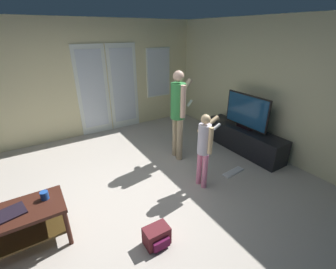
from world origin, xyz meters
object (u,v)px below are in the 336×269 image
(backpack, at_px, (157,236))
(tv_stand, at_px, (243,139))
(laptop_closed, at_px, (8,214))
(person_adult, at_px, (178,108))
(loose_keyboard, at_px, (233,172))
(flat_screen_tv, at_px, (247,112))
(coffee_table, at_px, (24,221))
(cup_near_edge, at_px, (44,195))
(person_child, at_px, (204,145))

(backpack, bearing_deg, tv_stand, 22.45)
(laptop_closed, bearing_deg, person_adult, 3.90)
(loose_keyboard, relative_size, laptop_closed, 1.43)
(person_adult, relative_size, laptop_closed, 5.28)
(tv_stand, relative_size, laptop_closed, 5.64)
(flat_screen_tv, bearing_deg, laptop_closed, -175.04)
(coffee_table, xyz_separation_m, cup_near_edge, (0.25, 0.06, 0.19))
(coffee_table, height_order, loose_keyboard, coffee_table)
(person_child, bearing_deg, laptop_closed, 176.63)
(laptop_closed, bearing_deg, person_child, -16.09)
(backpack, distance_m, laptop_closed, 1.60)
(tv_stand, relative_size, person_adult, 1.07)
(person_adult, bearing_deg, person_child, -100.48)
(person_adult, relative_size, backpack, 5.76)
(coffee_table, distance_m, person_child, 2.44)
(tv_stand, bearing_deg, coffee_table, -175.06)
(person_adult, bearing_deg, coffee_table, -162.89)
(coffee_table, xyz_separation_m, laptop_closed, (-0.10, -0.01, 0.15))
(tv_stand, xyz_separation_m, flat_screen_tv, (-0.00, 0.00, 0.59))
(person_adult, bearing_deg, flat_screen_tv, -19.36)
(tv_stand, relative_size, person_child, 1.48)
(person_child, bearing_deg, backpack, -152.72)
(backpack, xyz_separation_m, laptop_closed, (-1.35, 0.75, 0.41))
(flat_screen_tv, height_order, person_adult, person_adult)
(person_adult, distance_m, laptop_closed, 2.84)
(flat_screen_tv, distance_m, person_adult, 1.38)
(backpack, bearing_deg, person_child, 27.28)
(backpack, bearing_deg, flat_screen_tv, 22.53)
(backpack, bearing_deg, cup_near_edge, 140.55)
(person_adult, xyz_separation_m, loose_keyboard, (0.52, -0.98, -0.98))
(backpack, xyz_separation_m, cup_near_edge, (-0.99, 0.82, 0.45))
(backpack, height_order, loose_keyboard, backpack)
(person_adult, height_order, person_child, person_adult)
(person_adult, bearing_deg, tv_stand, -19.48)
(flat_screen_tv, bearing_deg, person_adult, 160.64)
(loose_keyboard, height_order, cup_near_edge, cup_near_edge)
(person_child, xyz_separation_m, cup_near_edge, (-2.16, 0.22, -0.16))
(person_adult, distance_m, person_child, 1.00)
(laptop_closed, distance_m, cup_near_edge, 0.36)
(tv_stand, bearing_deg, flat_screen_tv, 114.60)
(flat_screen_tv, relative_size, loose_keyboard, 2.18)
(loose_keyboard, bearing_deg, backpack, -162.85)
(coffee_table, relative_size, person_adult, 0.52)
(coffee_table, distance_m, backpack, 1.48)
(coffee_table, xyz_separation_m, flat_screen_tv, (3.88, 0.34, 0.46))
(flat_screen_tv, xyz_separation_m, loose_keyboard, (-0.78, -0.52, -0.82))
(laptop_closed, bearing_deg, loose_keyboard, -15.86)
(tv_stand, height_order, person_child, person_child)
(backpack, distance_m, loose_keyboard, 1.94)
(loose_keyboard, height_order, laptop_closed, laptop_closed)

